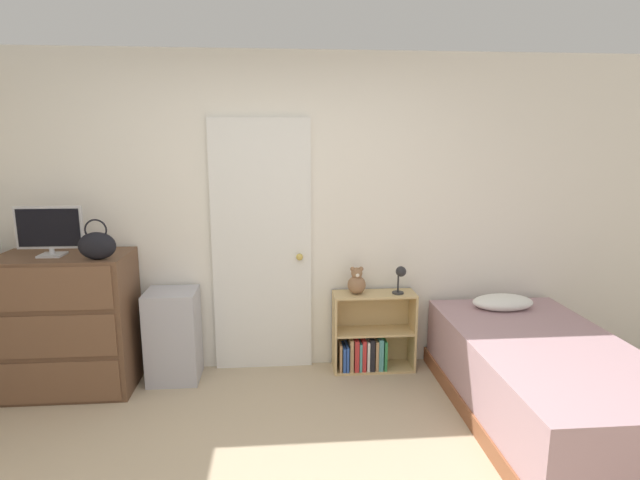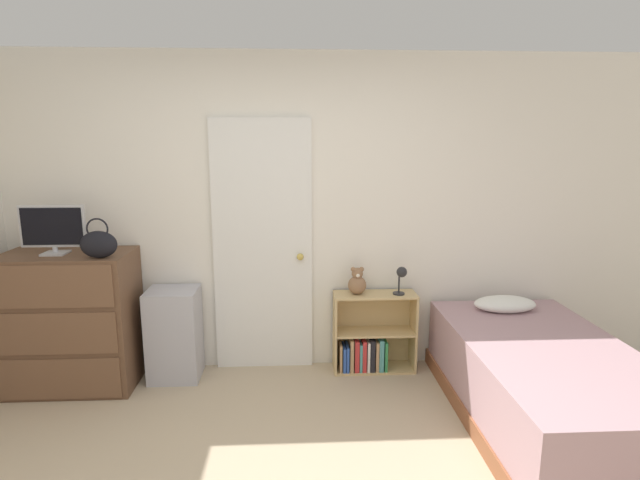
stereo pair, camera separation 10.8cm
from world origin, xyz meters
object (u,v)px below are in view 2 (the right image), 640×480
Objects in this scene: handbag at (99,244)px; storage_bin at (175,334)px; tv at (53,229)px; bed at (545,384)px; dresser at (71,321)px; teddy_bear at (357,282)px; bookshelf at (369,341)px; desk_lamp at (401,276)px.

handbag is 0.40× the size of storage_bin.
bed is (3.41, -0.69, -0.96)m from tv.
tv is at bearing 168.60° from bed.
tv is (-0.05, -0.02, 0.72)m from dresser.
handbag is 1.95m from teddy_bear.
teddy_bear is at bearing -178.35° from bookshelf.
handbag is 0.93m from storage_bin.
teddy_bear reaches higher than bookshelf.
tv reaches higher than teddy_bear.
dresser is at bearing -177.44° from desk_lamp.
storage_bin is 1.57m from bookshelf.
desk_lamp is at bearing 3.02° from tv.
tv is at bearing -171.62° from storage_bin.
storage_bin is at bearing 31.60° from handbag.
dresser is 2.33m from bookshelf.
desk_lamp is (2.61, 0.14, -0.43)m from tv.
dresser reaches higher than desk_lamp.
teddy_bear is (2.20, 0.15, 0.23)m from dresser.
bookshelf is 0.52m from teddy_bear.
storage_bin is (0.74, 0.09, -0.16)m from dresser.
teddy_bear is (1.88, 0.32, -0.40)m from handbag.
handbag reaches higher than dresser.
bookshelf is at bearing 171.16° from desk_lamp.
teddy_bear is at bearing 9.51° from handbag.
teddy_bear is at bearing 3.85° from dresser.
dresser is 2.57m from desk_lamp.
tv reaches higher than handbag.
storage_bin is at bearing -177.88° from teddy_bear.
dresser is at bearing -176.25° from bookshelf.
bed is at bearing -11.95° from dresser.
bookshelf is at bearing 2.08° from storage_bin.
tv is 0.64× the size of storage_bin.
dresser reaches higher than teddy_bear.
storage_bin is 1.51m from teddy_bear.
handbag is at bearing -170.49° from teddy_bear.
desk_lamp reaches higher than bed.
storage_bin is at bearing 8.38° from tv.
desk_lamp is at bearing 134.41° from bed.
desk_lamp is at bearing 0.63° from storage_bin.
storage_bin is at bearing -177.92° from bookshelf.
storage_bin is 0.37× the size of bed.
dresser is at bearing -172.76° from storage_bin.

